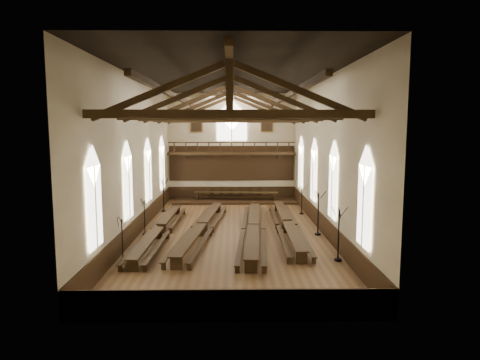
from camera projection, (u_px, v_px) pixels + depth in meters
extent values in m
plane|color=brown|center=(231.00, 232.00, 28.05)|extent=(26.00, 26.00, 0.00)
plane|color=beige|center=(232.00, 147.00, 40.33)|extent=(12.00, 0.00, 12.00)
plane|color=beige|center=(229.00, 183.00, 14.53)|extent=(12.00, 0.00, 12.00)
plane|color=beige|center=(137.00, 156.00, 27.34)|extent=(0.00, 26.00, 26.00)
plane|color=beige|center=(324.00, 156.00, 27.52)|extent=(0.00, 26.00, 26.00)
plane|color=black|center=(231.00, 77.00, 26.81)|extent=(26.00, 26.00, 0.00)
cube|color=#34210F|center=(232.00, 193.00, 40.84)|extent=(11.90, 0.08, 1.20)
cube|color=#34210F|center=(230.00, 306.00, 15.12)|extent=(11.90, 0.08, 1.20)
cube|color=#34210F|center=(140.00, 224.00, 27.88)|extent=(0.08, 25.90, 1.20)
cube|color=#34210F|center=(322.00, 223.00, 28.07)|extent=(0.08, 25.90, 1.20)
cube|color=white|center=(95.00, 207.00, 18.61)|extent=(0.05, 1.80, 3.60)
cube|color=white|center=(93.00, 166.00, 18.38)|extent=(0.05, 1.80, 1.80)
cylinder|color=beige|center=(96.00, 207.00, 18.61)|extent=(0.08, 0.08, 3.60)
cube|color=white|center=(128.00, 188.00, 24.56)|extent=(0.05, 1.80, 3.60)
cube|color=white|center=(127.00, 157.00, 24.34)|extent=(0.05, 1.80, 1.80)
cylinder|color=beige|center=(129.00, 188.00, 24.56)|extent=(0.08, 0.08, 3.60)
cube|color=white|center=(149.00, 176.00, 30.51)|extent=(0.05, 1.80, 3.60)
cube|color=white|center=(148.00, 151.00, 30.29)|extent=(0.05, 1.80, 1.80)
cylinder|color=beige|center=(149.00, 176.00, 30.51)|extent=(0.08, 0.08, 3.60)
cube|color=white|center=(163.00, 168.00, 36.47)|extent=(0.05, 1.80, 3.60)
cube|color=white|center=(162.00, 147.00, 36.24)|extent=(0.05, 1.80, 1.80)
cylinder|color=beige|center=(163.00, 168.00, 36.47)|extent=(0.08, 0.08, 3.60)
cube|color=white|center=(364.00, 207.00, 18.79)|extent=(0.05, 1.80, 3.60)
cube|color=white|center=(366.00, 166.00, 18.57)|extent=(0.05, 1.80, 1.80)
cylinder|color=beige|center=(363.00, 207.00, 18.79)|extent=(0.08, 0.08, 3.60)
cube|color=white|center=(333.00, 187.00, 24.75)|extent=(0.05, 1.80, 3.60)
cube|color=white|center=(333.00, 156.00, 24.52)|extent=(0.05, 1.80, 1.80)
cylinder|color=beige|center=(332.00, 187.00, 24.74)|extent=(0.08, 0.08, 3.60)
cube|color=white|center=(313.00, 176.00, 30.70)|extent=(0.05, 1.80, 3.60)
cube|color=white|center=(314.00, 151.00, 30.47)|extent=(0.05, 1.80, 1.80)
cylinder|color=beige|center=(313.00, 176.00, 30.70)|extent=(0.08, 0.08, 3.60)
cube|color=white|center=(300.00, 168.00, 36.65)|extent=(0.05, 1.80, 3.60)
cube|color=white|center=(301.00, 147.00, 36.43)|extent=(0.05, 1.80, 1.80)
cylinder|color=beige|center=(300.00, 168.00, 36.65)|extent=(0.08, 0.08, 3.60)
cube|color=white|center=(232.00, 128.00, 40.00)|extent=(2.80, 0.05, 2.40)
cube|color=white|center=(232.00, 115.00, 39.86)|extent=(2.80, 0.05, 2.80)
cylinder|color=beige|center=(232.00, 128.00, 39.97)|extent=(0.10, 0.10, 2.40)
cube|color=#322010|center=(232.00, 154.00, 39.76)|extent=(11.80, 1.20, 0.20)
cube|color=#34210F|center=(232.00, 163.00, 40.46)|extent=(11.80, 0.10, 3.30)
cube|color=#322010|center=(232.00, 142.00, 39.09)|extent=(11.60, 0.12, 0.10)
cube|color=#322010|center=(232.00, 152.00, 39.20)|extent=(11.60, 0.12, 0.10)
cube|color=#322010|center=(184.00, 156.00, 40.12)|extent=(0.35, 0.40, 0.50)
cube|color=#322010|center=(216.00, 156.00, 40.16)|extent=(0.35, 0.40, 0.50)
cube|color=#322010|center=(248.00, 156.00, 40.21)|extent=(0.35, 0.40, 0.50)
cube|color=#322010|center=(279.00, 156.00, 40.26)|extent=(0.35, 0.40, 0.50)
cube|color=brown|center=(196.00, 124.00, 39.93)|extent=(1.15, 0.06, 1.45)
cube|color=black|center=(196.00, 124.00, 39.89)|extent=(0.95, 0.04, 1.25)
cube|color=brown|center=(267.00, 124.00, 40.03)|extent=(1.15, 0.06, 1.45)
cube|color=black|center=(267.00, 124.00, 39.99)|extent=(0.95, 0.04, 1.25)
cube|color=#322010|center=(230.00, 114.00, 17.21)|extent=(11.70, 0.35, 0.35)
cube|color=#322010|center=(230.00, 81.00, 17.05)|extent=(0.30, 0.30, 2.40)
cube|color=#322010|center=(157.00, 91.00, 17.05)|extent=(5.44, 0.26, 2.40)
cube|color=#322010|center=(301.00, 91.00, 17.14)|extent=(5.44, 0.26, 2.40)
cube|color=#322010|center=(230.00, 117.00, 22.17)|extent=(11.70, 0.35, 0.35)
cube|color=#322010|center=(230.00, 91.00, 22.01)|extent=(0.30, 0.30, 2.40)
cube|color=#322010|center=(175.00, 99.00, 22.01)|extent=(5.44, 0.26, 2.40)
cube|color=#322010|center=(286.00, 99.00, 22.10)|extent=(5.44, 0.26, 2.40)
cube|color=#322010|center=(231.00, 119.00, 27.13)|extent=(11.70, 0.35, 0.35)
cube|color=#322010|center=(231.00, 98.00, 26.97)|extent=(0.30, 0.30, 2.40)
cube|color=#322010|center=(185.00, 104.00, 26.98)|extent=(5.44, 0.26, 2.40)
cube|color=#322010|center=(276.00, 104.00, 27.07)|extent=(5.44, 0.26, 2.40)
cube|color=#322010|center=(231.00, 120.00, 32.09)|extent=(11.70, 0.35, 0.35)
cube|color=#322010|center=(231.00, 102.00, 31.93)|extent=(0.30, 0.30, 2.40)
cube|color=#322010|center=(193.00, 108.00, 31.94)|extent=(5.44, 0.26, 2.40)
cube|color=#322010|center=(270.00, 108.00, 32.03)|extent=(5.44, 0.26, 2.40)
cube|color=#322010|center=(232.00, 121.00, 37.05)|extent=(11.70, 0.35, 0.35)
cube|color=#322010|center=(232.00, 106.00, 36.89)|extent=(0.30, 0.30, 2.40)
cube|color=#322010|center=(198.00, 110.00, 36.90)|extent=(5.44, 0.26, 2.40)
cube|color=#322010|center=(265.00, 110.00, 36.99)|extent=(5.44, 0.26, 2.40)
cube|color=#322010|center=(178.00, 98.00, 26.92)|extent=(0.25, 25.70, 0.25)
cube|color=#322010|center=(284.00, 98.00, 27.02)|extent=(0.25, 25.70, 0.25)
cube|color=#322010|center=(231.00, 82.00, 26.85)|extent=(0.30, 25.70, 0.30)
cube|color=#322010|center=(148.00, 241.00, 23.31)|extent=(0.82, 6.65, 0.08)
cube|color=#322010|center=(136.00, 265.00, 20.39)|extent=(0.57, 0.09, 0.63)
cube|color=#322010|center=(158.00, 234.00, 26.31)|extent=(0.57, 0.09, 0.63)
cube|color=#322010|center=(148.00, 249.00, 23.36)|extent=(0.22, 5.87, 0.08)
cube|color=#322010|center=(138.00, 246.00, 23.35)|extent=(0.42, 6.64, 0.06)
cube|color=#322010|center=(124.00, 268.00, 20.37)|extent=(0.21, 0.07, 0.37)
cube|color=#322010|center=(149.00, 236.00, 26.38)|extent=(0.21, 0.07, 0.37)
cube|color=#322010|center=(159.00, 246.00, 23.34)|extent=(0.42, 6.64, 0.06)
cube|color=#322010|center=(148.00, 268.00, 20.36)|extent=(0.21, 0.07, 0.37)
cube|color=#322010|center=(168.00, 236.00, 26.37)|extent=(0.21, 0.07, 0.37)
cube|color=#322010|center=(169.00, 214.00, 30.65)|extent=(0.82, 6.65, 0.08)
cube|color=#322010|center=(162.00, 229.00, 27.73)|extent=(0.57, 0.09, 0.63)
cube|color=#322010|center=(174.00, 211.00, 33.65)|extent=(0.57, 0.09, 0.63)
cube|color=#322010|center=(169.00, 220.00, 30.70)|extent=(0.22, 5.87, 0.08)
cube|color=#322010|center=(161.00, 218.00, 30.69)|extent=(0.42, 6.64, 0.06)
cube|color=#322010|center=(153.00, 231.00, 27.71)|extent=(0.21, 0.07, 0.37)
cube|color=#322010|center=(167.00, 212.00, 33.72)|extent=(0.21, 0.07, 0.37)
cube|color=#322010|center=(177.00, 218.00, 30.68)|extent=(0.42, 6.64, 0.06)
cube|color=#322010|center=(171.00, 231.00, 27.70)|extent=(0.21, 0.07, 0.37)
cube|color=#322010|center=(182.00, 212.00, 33.71)|extent=(0.21, 0.07, 0.37)
cube|color=#322010|center=(197.00, 238.00, 23.77)|extent=(1.44, 7.14, 0.08)
cube|color=#322010|center=(192.00, 263.00, 20.65)|extent=(0.61, 0.14, 0.68)
cube|color=#322010|center=(202.00, 231.00, 26.99)|extent=(0.61, 0.14, 0.68)
cube|color=#322010|center=(197.00, 246.00, 23.83)|extent=(0.73, 6.27, 0.08)
cube|color=#322010|center=(186.00, 243.00, 23.86)|extent=(1.02, 7.10, 0.06)
cube|color=#322010|center=(179.00, 266.00, 20.67)|extent=(0.23, 0.09, 0.40)
cube|color=#322010|center=(192.00, 233.00, 27.12)|extent=(0.23, 0.09, 0.40)
cube|color=#322010|center=(208.00, 244.00, 23.76)|extent=(1.02, 7.10, 0.06)
cube|color=#322010|center=(205.00, 267.00, 20.56)|extent=(0.23, 0.09, 0.40)
cube|color=#322010|center=(211.00, 233.00, 27.01)|extent=(0.23, 0.09, 0.40)
cube|color=#322010|center=(206.00, 212.00, 31.11)|extent=(1.44, 7.14, 0.08)
cube|color=#322010|center=(203.00, 227.00, 27.99)|extent=(0.61, 0.14, 0.68)
cube|color=#322010|center=(208.00, 209.00, 34.34)|extent=(0.61, 0.14, 0.68)
cube|color=#322010|center=(206.00, 218.00, 31.17)|extent=(0.73, 6.27, 0.08)
cube|color=#322010|center=(197.00, 216.00, 31.21)|extent=(1.02, 7.10, 0.06)
cube|color=#322010|center=(193.00, 229.00, 28.01)|extent=(0.23, 0.09, 0.40)
cube|color=#322010|center=(201.00, 210.00, 34.46)|extent=(0.23, 0.09, 0.40)
cube|color=#322010|center=(214.00, 216.00, 31.10)|extent=(1.02, 7.10, 0.06)
cube|color=#322010|center=(212.00, 230.00, 27.90)|extent=(0.23, 0.09, 0.40)
cube|color=#322010|center=(216.00, 210.00, 34.35)|extent=(0.23, 0.09, 0.40)
cube|color=#322010|center=(257.00, 240.00, 23.36)|extent=(1.18, 7.24, 0.08)
cube|color=#322010|center=(261.00, 266.00, 20.19)|extent=(0.62, 0.12, 0.69)
cube|color=#322010|center=(254.00, 232.00, 26.63)|extent=(0.62, 0.12, 0.69)
cube|color=#322010|center=(257.00, 248.00, 23.42)|extent=(0.49, 6.38, 0.08)
cube|color=#322010|center=(245.00, 245.00, 23.43)|extent=(0.75, 7.21, 0.06)
cube|color=#322010|center=(247.00, 269.00, 20.19)|extent=(0.23, 0.09, 0.40)
cube|color=#322010|center=(244.00, 234.00, 26.73)|extent=(0.23, 0.09, 0.40)
cube|color=#322010|center=(269.00, 246.00, 23.37)|extent=(0.75, 7.21, 0.06)
cube|color=#322010|center=(274.00, 270.00, 20.13)|extent=(0.23, 0.09, 0.40)
cube|color=#322010|center=(264.00, 235.00, 26.67)|extent=(0.23, 0.09, 0.40)
cube|color=#322010|center=(251.00, 213.00, 30.71)|extent=(1.18, 7.24, 0.08)
cube|color=#322010|center=(253.00, 229.00, 27.53)|extent=(0.62, 0.12, 0.69)
cube|color=#322010|center=(250.00, 209.00, 33.97)|extent=(0.62, 0.12, 0.69)
cube|color=#322010|center=(251.00, 219.00, 30.77)|extent=(0.49, 6.38, 0.08)
cube|color=#322010|center=(242.00, 217.00, 30.77)|extent=(0.75, 7.21, 0.06)
cube|color=#322010|center=(243.00, 231.00, 27.53)|extent=(0.23, 0.09, 0.40)
cube|color=#322010|center=(241.00, 211.00, 34.07)|extent=(0.23, 0.09, 0.40)
cube|color=#322010|center=(260.00, 217.00, 30.71)|extent=(0.75, 7.21, 0.06)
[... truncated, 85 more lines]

